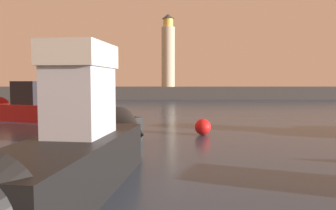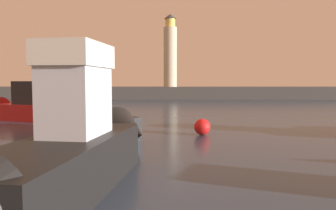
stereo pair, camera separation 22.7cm
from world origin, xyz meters
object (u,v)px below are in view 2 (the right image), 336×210
at_px(motorboat_0, 98,123).
at_px(motorboat_3, 47,158).
at_px(motorboat_5, 18,108).
at_px(lighthouse, 170,53).
at_px(mooring_buoy, 202,127).

xyz_separation_m(motorboat_0, motorboat_3, (0.87, -9.43, 0.34)).
height_order(motorboat_3, motorboat_5, motorboat_3).
relative_size(motorboat_0, motorboat_3, 0.85).
bearing_deg(motorboat_3, motorboat_0, 95.30).
bearing_deg(lighthouse, motorboat_0, -95.03).
relative_size(lighthouse, motorboat_0, 1.64).
bearing_deg(lighthouse, motorboat_3, -93.13).
relative_size(motorboat_3, motorboat_5, 1.14).
bearing_deg(motorboat_3, lighthouse, 86.87).
bearing_deg(lighthouse, motorboat_5, -110.11).
height_order(motorboat_0, motorboat_3, motorboat_3).
bearing_deg(mooring_buoy, motorboat_3, -113.90).
relative_size(motorboat_0, motorboat_5, 0.98).
bearing_deg(motorboat_3, mooring_buoy, 66.10).
distance_m(motorboat_0, motorboat_5, 12.08).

